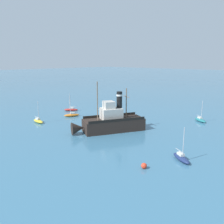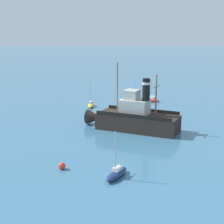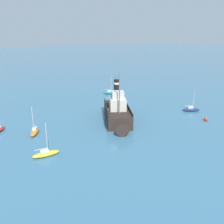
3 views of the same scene
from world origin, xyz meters
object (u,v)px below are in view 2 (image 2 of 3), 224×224
sailboat_yellow (91,105)px  old_tugboat (134,118)px  mooring_buoy (62,166)px  sailboat_orange (136,105)px  sailboat_red (152,100)px  sailboat_navy (117,173)px

sailboat_yellow → old_tugboat: bearing=-157.0°
sailboat_yellow → mooring_buoy: size_ratio=6.34×
sailboat_yellow → sailboat_orange: 8.84m
old_tugboat → sailboat_yellow: old_tugboat is taller
sailboat_red → mooring_buoy: sailboat_red is taller
old_tugboat → sailboat_yellow: (16.12, 6.86, -1.40)m
sailboat_orange → mooring_buoy: sailboat_orange is taller
sailboat_orange → sailboat_navy: size_ratio=1.00×
mooring_buoy → sailboat_navy: bearing=-111.5°
old_tugboat → mooring_buoy: (-14.84, 9.03, -1.44)m
sailboat_red → mooring_buoy: (-35.76, 14.77, -0.04)m
sailboat_orange → sailboat_red: size_ratio=1.00×
sailboat_navy → mooring_buoy: (2.25, 5.72, -0.04)m
sailboat_orange → old_tugboat: bearing=172.8°
sailboat_navy → mooring_buoy: size_ratio=6.34×
sailboat_yellow → sailboat_navy: (-33.22, -3.55, 0.00)m
sailboat_yellow → sailboat_navy: bearing=-173.9°
sailboat_red → sailboat_orange: bearing=145.2°
sailboat_yellow → sailboat_orange: size_ratio=1.00×
sailboat_navy → mooring_buoy: sailboat_navy is taller
sailboat_red → old_tugboat: bearing=164.6°
sailboat_navy → sailboat_red: 39.07m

